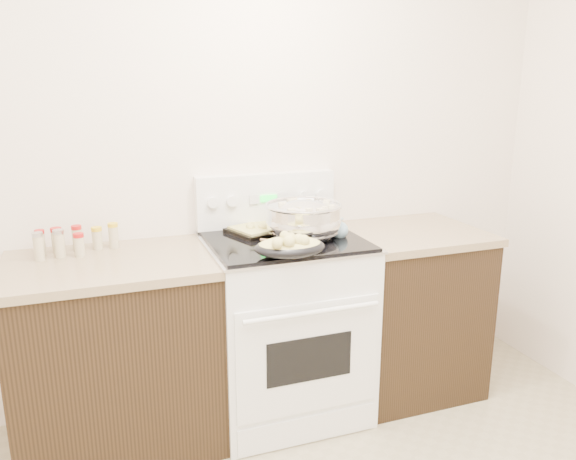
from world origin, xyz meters
name	(u,v)px	position (x,y,z in m)	size (l,w,h in m)	color
room_shell	(353,77)	(0.00, 0.00, 1.70)	(4.10, 3.60, 2.75)	white
counter_left	(118,353)	(-0.48, 1.43, 0.46)	(0.93, 0.67, 0.92)	black
counter_right	(407,309)	(1.08, 1.43, 0.46)	(0.73, 0.67, 0.92)	black
kitchen_range	(284,323)	(0.35, 1.42, 0.49)	(0.78, 0.73, 1.22)	white
mixing_bowl	(303,220)	(0.44, 1.41, 1.03)	(0.45, 0.45, 0.23)	silver
roasting_pan	(290,246)	(0.27, 1.14, 0.99)	(0.34, 0.25, 0.11)	black
baking_sheet	(265,228)	(0.30, 1.59, 0.96)	(0.41, 0.35, 0.06)	black
wooden_spoon	(280,246)	(0.27, 1.27, 0.95)	(0.21, 0.20, 0.04)	#AB7D4E
blue_ladle	(340,229)	(0.62, 1.37, 0.98)	(0.17, 0.27, 0.11)	#7BA2B8
spice_jars	(71,241)	(-0.64, 1.60, 0.98)	(0.37, 0.15, 0.13)	#BFB28C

